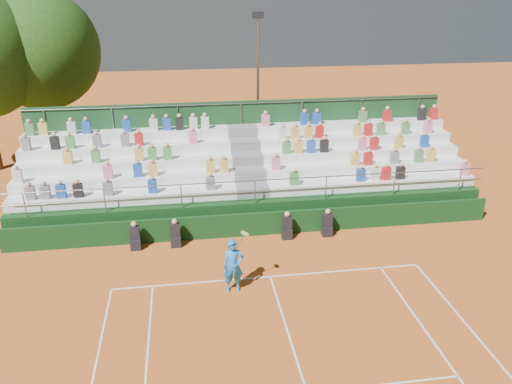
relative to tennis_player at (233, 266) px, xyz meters
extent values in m
plane|color=#C65F21|center=(1.37, 0.65, -0.96)|extent=(90.00, 90.00, 0.00)
cube|color=white|center=(1.37, 0.65, -0.96)|extent=(11.00, 0.06, 0.01)
cube|color=white|center=(1.37, -2.55, -0.96)|extent=(0.06, 6.40, 0.01)
cube|color=black|center=(1.37, 3.85, -0.46)|extent=(20.00, 0.15, 1.00)
cube|color=black|center=(-3.49, 3.40, -0.74)|extent=(0.40, 0.40, 0.44)
cube|color=black|center=(-3.49, 3.40, -0.26)|extent=(0.38, 0.25, 0.55)
sphere|color=tan|center=(-3.49, 3.40, 0.12)|extent=(0.22, 0.22, 0.22)
cube|color=black|center=(-1.94, 3.40, -0.74)|extent=(0.40, 0.40, 0.44)
cube|color=black|center=(-1.94, 3.40, -0.26)|extent=(0.38, 0.25, 0.55)
sphere|color=tan|center=(-1.94, 3.40, 0.12)|extent=(0.22, 0.22, 0.22)
cube|color=black|center=(2.53, 3.40, -0.74)|extent=(0.40, 0.40, 0.44)
cube|color=black|center=(2.53, 3.40, -0.26)|extent=(0.38, 0.25, 0.55)
sphere|color=tan|center=(2.53, 3.40, 0.12)|extent=(0.22, 0.22, 0.22)
cube|color=black|center=(4.21, 3.40, -0.74)|extent=(0.40, 0.40, 0.44)
cube|color=black|center=(4.21, 3.40, -0.26)|extent=(0.38, 0.25, 0.55)
sphere|color=tan|center=(4.21, 3.40, 0.12)|extent=(0.22, 0.22, 0.22)
cube|color=black|center=(1.37, 6.95, -0.36)|extent=(20.00, 5.20, 1.20)
cube|color=white|center=(-3.98, 5.27, 0.45)|extent=(9.30, 0.85, 0.42)
cube|color=white|center=(6.72, 5.27, 0.45)|extent=(9.30, 0.85, 0.42)
cube|color=slate|center=(1.37, 5.27, 0.45)|extent=(1.40, 0.85, 0.42)
cube|color=white|center=(-3.98, 6.12, 0.87)|extent=(9.30, 0.85, 0.42)
cube|color=white|center=(6.72, 6.12, 0.87)|extent=(9.30, 0.85, 0.42)
cube|color=slate|center=(1.37, 6.12, 0.87)|extent=(1.40, 0.85, 0.42)
cube|color=white|center=(-3.98, 6.97, 1.29)|extent=(9.30, 0.85, 0.42)
cube|color=white|center=(6.72, 6.97, 1.29)|extent=(9.30, 0.85, 0.42)
cube|color=slate|center=(1.37, 6.97, 1.29)|extent=(1.40, 0.85, 0.42)
cube|color=white|center=(-3.98, 7.82, 1.71)|extent=(9.30, 0.85, 0.42)
cube|color=white|center=(6.72, 7.82, 1.71)|extent=(9.30, 0.85, 0.42)
cube|color=slate|center=(1.37, 7.82, 1.71)|extent=(1.40, 0.85, 0.42)
cube|color=white|center=(-3.98, 8.67, 2.13)|extent=(9.30, 0.85, 0.42)
cube|color=white|center=(6.72, 8.67, 2.13)|extent=(9.30, 0.85, 0.42)
cube|color=slate|center=(1.37, 8.67, 2.13)|extent=(1.40, 0.85, 0.42)
cube|color=#194320|center=(1.37, 9.20, 1.24)|extent=(20.00, 0.12, 4.40)
cylinder|color=gray|center=(1.37, 4.40, 1.24)|extent=(20.00, 0.05, 0.05)
cylinder|color=gray|center=(1.37, 9.10, 3.34)|extent=(20.00, 0.05, 0.05)
cube|color=slate|center=(-7.58, 5.12, 0.94)|extent=(0.36, 0.24, 0.56)
cube|color=slate|center=(-7.00, 5.12, 0.94)|extent=(0.36, 0.24, 0.56)
cube|color=#1E4CB2|center=(-6.40, 5.12, 0.94)|extent=(0.36, 0.24, 0.56)
cube|color=black|center=(-5.74, 5.12, 0.94)|extent=(0.36, 0.24, 0.56)
cube|color=slate|center=(-4.57, 5.12, 0.94)|extent=(0.36, 0.24, 0.56)
cube|color=#1E4CB2|center=(-2.78, 5.12, 0.94)|extent=(0.36, 0.24, 0.56)
cube|color=slate|center=(-0.40, 5.12, 0.94)|extent=(0.36, 0.24, 0.56)
cube|color=silver|center=(-8.22, 5.97, 1.36)|extent=(0.36, 0.24, 0.56)
cube|color=pink|center=(-4.62, 5.97, 1.36)|extent=(0.36, 0.24, 0.56)
cube|color=#1E4CB2|center=(-3.40, 5.97, 1.36)|extent=(0.36, 0.24, 0.56)
cube|color=gold|center=(-2.78, 5.97, 1.36)|extent=(0.36, 0.24, 0.56)
cube|color=gold|center=(-0.34, 5.97, 1.36)|extent=(0.36, 0.24, 0.56)
cube|color=gold|center=(0.24, 5.97, 1.36)|extent=(0.36, 0.24, 0.56)
cube|color=gold|center=(-6.34, 6.82, 1.78)|extent=(0.36, 0.24, 0.56)
cube|color=#4C8C4C|center=(-5.19, 6.82, 1.78)|extent=(0.36, 0.24, 0.56)
cube|color=gold|center=(-3.37, 6.82, 1.78)|extent=(0.36, 0.24, 0.56)
cube|color=#4C8C4C|center=(-2.80, 6.82, 1.78)|extent=(0.36, 0.24, 0.56)
cube|color=#4C8C4C|center=(-2.15, 6.82, 1.78)|extent=(0.36, 0.24, 0.56)
cube|color=slate|center=(-8.19, 7.67, 2.20)|extent=(0.36, 0.24, 0.56)
cube|color=black|center=(-6.99, 7.67, 2.20)|extent=(0.36, 0.24, 0.56)
cube|color=#4C8C4C|center=(-6.34, 7.67, 2.20)|extent=(0.36, 0.24, 0.56)
cube|color=slate|center=(-5.20, 7.67, 2.20)|extent=(0.36, 0.24, 0.56)
cube|color=slate|center=(-3.99, 7.67, 2.20)|extent=(0.36, 0.24, 0.56)
cube|color=red|center=(-3.39, 7.67, 2.20)|extent=(0.36, 0.24, 0.56)
cube|color=pink|center=(-1.00, 7.67, 2.20)|extent=(0.36, 0.24, 0.56)
cube|color=#4C8C4C|center=(-8.17, 8.52, 2.62)|extent=(0.36, 0.24, 0.56)
cube|color=gold|center=(-7.61, 8.52, 2.62)|extent=(0.36, 0.24, 0.56)
cube|color=silver|center=(-6.38, 8.52, 2.62)|extent=(0.36, 0.24, 0.56)
cube|color=#1E4CB2|center=(-5.73, 8.52, 2.62)|extent=(0.36, 0.24, 0.56)
cube|color=#1E4CB2|center=(-3.95, 8.52, 2.62)|extent=(0.36, 0.24, 0.56)
cube|color=silver|center=(-2.75, 8.52, 2.62)|extent=(0.36, 0.24, 0.56)
cube|color=#1E4CB2|center=(-2.15, 8.52, 2.62)|extent=(0.36, 0.24, 0.56)
cube|color=black|center=(-1.57, 8.52, 2.62)|extent=(0.36, 0.24, 0.56)
cube|color=silver|center=(-0.93, 8.52, 2.62)|extent=(0.36, 0.24, 0.56)
cube|color=silver|center=(-0.39, 8.52, 2.62)|extent=(0.36, 0.24, 0.56)
cube|color=#4C8C4C|center=(3.16, 5.12, 0.94)|extent=(0.36, 0.24, 0.56)
cube|color=#1E4CB2|center=(6.12, 5.12, 0.94)|extent=(0.36, 0.24, 0.56)
cube|color=silver|center=(6.77, 5.12, 0.94)|extent=(0.36, 0.24, 0.56)
cube|color=red|center=(7.28, 5.12, 0.94)|extent=(0.36, 0.24, 0.56)
cube|color=black|center=(7.94, 5.12, 0.94)|extent=(0.36, 0.24, 0.56)
cube|color=pink|center=(10.96, 5.12, 0.94)|extent=(0.36, 0.24, 0.56)
cube|color=pink|center=(2.53, 5.97, 1.36)|extent=(0.36, 0.24, 0.56)
cube|color=gold|center=(6.12, 5.97, 1.36)|extent=(0.36, 0.24, 0.56)
cube|color=red|center=(6.73, 5.97, 1.36)|extent=(0.36, 0.24, 0.56)
cube|color=slate|center=(7.97, 5.97, 1.36)|extent=(0.36, 0.24, 0.56)
cube|color=#4C8C4C|center=(9.13, 5.97, 1.36)|extent=(0.36, 0.24, 0.56)
cube|color=gold|center=(9.72, 5.97, 1.36)|extent=(0.36, 0.24, 0.56)
cube|color=#4C8C4C|center=(3.16, 6.82, 1.78)|extent=(0.36, 0.24, 0.56)
cube|color=gold|center=(3.71, 6.82, 1.78)|extent=(0.36, 0.24, 0.56)
cube|color=#1E4CB2|center=(4.30, 6.82, 1.78)|extent=(0.36, 0.24, 0.56)
cube|color=black|center=(4.91, 6.82, 1.78)|extent=(0.36, 0.24, 0.56)
cube|color=pink|center=(6.72, 6.82, 1.78)|extent=(0.36, 0.24, 0.56)
cube|color=red|center=(7.30, 6.82, 1.78)|extent=(0.36, 0.24, 0.56)
cube|color=gold|center=(8.50, 6.82, 1.78)|extent=(0.36, 0.24, 0.56)
cube|color=#1E4CB2|center=(9.75, 6.82, 1.78)|extent=(0.36, 0.24, 0.56)
cube|color=silver|center=(3.14, 7.67, 2.20)|extent=(0.36, 0.24, 0.56)
cube|color=gold|center=(3.73, 7.67, 2.20)|extent=(0.36, 0.24, 0.56)
cube|color=gold|center=(4.37, 7.67, 2.20)|extent=(0.36, 0.24, 0.56)
cube|color=red|center=(4.90, 7.67, 2.20)|extent=(0.36, 0.24, 0.56)
cube|color=gold|center=(6.74, 7.67, 2.20)|extent=(0.36, 0.24, 0.56)
cube|color=red|center=(7.28, 7.67, 2.20)|extent=(0.36, 0.24, 0.56)
cube|color=#4C8C4C|center=(7.91, 7.67, 2.20)|extent=(0.36, 0.24, 0.56)
cube|color=#4C8C4C|center=(9.15, 7.67, 2.20)|extent=(0.36, 0.24, 0.56)
cube|color=pink|center=(10.29, 7.67, 2.20)|extent=(0.36, 0.24, 0.56)
cube|color=pink|center=(2.47, 8.52, 2.62)|extent=(0.36, 0.24, 0.56)
cube|color=#1E4CB2|center=(4.37, 8.52, 2.62)|extent=(0.36, 0.24, 0.56)
cube|color=#1E4CB2|center=(4.96, 8.52, 2.62)|extent=(0.36, 0.24, 0.56)
cube|color=#4C8C4C|center=(7.28, 8.52, 2.62)|extent=(0.36, 0.24, 0.56)
cube|color=red|center=(8.51, 8.52, 2.62)|extent=(0.36, 0.24, 0.56)
cube|color=black|center=(10.31, 8.52, 2.62)|extent=(0.36, 0.24, 0.56)
cube|color=red|center=(10.93, 8.52, 2.62)|extent=(0.36, 0.24, 0.56)
imported|color=blue|center=(0.00, 0.00, 0.00)|extent=(0.70, 0.46, 1.91)
cylinder|color=gray|center=(0.25, 0.00, 0.89)|extent=(0.26, 0.03, 0.51)
cylinder|color=#E5D866|center=(0.40, 0.00, 1.19)|extent=(0.26, 0.28, 0.14)
cylinder|color=#352013|center=(-8.95, 15.31, 0.84)|extent=(0.50, 0.50, 3.60)
sphere|color=#193B10|center=(-8.95, 15.31, 5.22)|extent=(6.47, 6.47, 6.47)
cylinder|color=gray|center=(2.87, 13.58, 2.95)|extent=(0.16, 0.16, 7.81)
cube|color=black|center=(2.87, 13.58, 7.03)|extent=(0.60, 0.25, 0.35)
camera|label=1|loc=(-1.33, -14.23, 8.76)|focal=35.00mm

